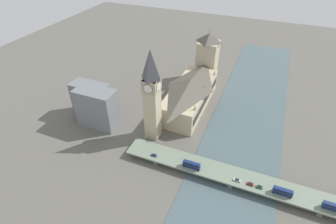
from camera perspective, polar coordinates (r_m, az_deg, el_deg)
ground_plane at (r=233.81m, az=8.17°, el=-0.69°), size 600.00×600.00×0.00m
river_water at (r=230.42m, az=16.67°, el=-2.67°), size 58.93×360.00×0.30m
parliament_hall at (r=235.90m, az=4.85°, el=4.08°), size 29.85×80.37×28.09m
clock_tower at (r=188.28m, az=-3.54°, el=3.73°), size 11.50×11.50×73.12m
victoria_tower at (r=276.46m, az=8.57°, el=11.65°), size 19.67×19.67×54.97m
road_bridge at (r=181.48m, az=13.82°, el=-13.38°), size 149.87×16.47×5.24m
double_decker_bus_lead at (r=184.34m, az=32.25°, el=-17.05°), size 10.65×2.53×4.86m
double_decker_bus_mid at (r=178.63m, az=5.14°, el=-11.37°), size 11.97×2.56×4.90m
double_decker_bus_rear at (r=178.47m, az=23.70°, el=-15.57°), size 11.42×2.58×4.78m
car_northbound_lead at (r=178.26m, az=19.30°, el=-15.14°), size 3.92×1.86×1.51m
car_northbound_mid at (r=177.82m, az=14.78°, el=-14.13°), size 4.68×1.75×1.35m
car_northbound_tail at (r=187.06m, az=-3.06°, el=-9.35°), size 4.30×1.91×1.30m
car_southbound_lead at (r=178.06m, az=17.47°, el=-14.70°), size 4.20×1.89×1.41m
city_block_west at (r=233.66m, az=-16.25°, el=2.59°), size 32.18×14.93×30.20m
city_block_center at (r=219.91m, az=-15.16°, el=0.88°), size 32.48×16.94×32.83m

